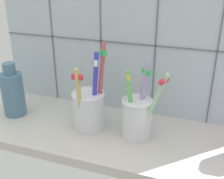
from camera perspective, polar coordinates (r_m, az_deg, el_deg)
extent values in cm
cube|color=#BCB7AD|center=(62.12, -0.20, -9.32)|extent=(64.00, 22.00, 2.00)
cube|color=#B2C1CC|center=(64.52, 3.45, 12.70)|extent=(64.00, 2.00, 45.00)
cube|color=slate|center=(71.20, -12.23, 13.30)|extent=(0.30, 0.20, 45.00)
cube|color=slate|center=(65.54, -2.34, 12.90)|extent=(0.30, 0.20, 45.00)
cube|color=slate|center=(62.03, 8.97, 11.99)|extent=(0.30, 0.20, 45.00)
cube|color=slate|center=(61.06, 21.01, 10.51)|extent=(0.30, 0.20, 45.00)
cube|color=slate|center=(64.33, 3.09, 9.30)|extent=(64.00, 0.20, 0.30)
cylinder|color=silver|center=(61.83, -4.73, -4.21)|extent=(6.99, 6.99, 7.95)
torus|color=silver|center=(60.05, -4.86, -0.87)|extent=(7.15, 7.15, 0.50)
cylinder|color=tan|center=(57.83, -6.54, -2.33)|extent=(1.02, 2.56, 14.56)
cube|color=#E5333F|center=(55.14, -7.04, 2.52)|extent=(2.26, 0.91, 1.08)
cylinder|color=#D45252|center=(59.78, -2.38, 0.79)|extent=(2.69, 2.52, 18.46)
cube|color=green|center=(57.57, -1.79, 7.47)|extent=(2.08, 2.17, 1.02)
cylinder|color=#363CD5|center=(59.30, -3.51, -0.28)|extent=(2.37, 1.66, 16.83)
cube|color=white|center=(56.95, -3.24, 5.53)|extent=(1.56, 2.56, 1.11)
cylinder|color=silver|center=(58.68, 5.00, -5.83)|extent=(6.21, 6.21, 8.06)
torus|color=silver|center=(56.78, 5.15, -2.31)|extent=(6.40, 6.40, 0.50)
cylinder|color=#AF95C9|center=(57.73, 6.19, -1.70)|extent=(2.52, 2.58, 15.76)
cube|color=green|center=(55.81, 6.88, 3.55)|extent=(2.19, 2.14, 1.09)
cylinder|color=#95D094|center=(54.72, 8.01, -3.60)|extent=(6.23, 3.14, 15.46)
cube|color=#E5333F|center=(51.12, 10.43, 1.67)|extent=(1.79, 2.41, 1.03)
cylinder|color=#66C864|center=(56.74, 3.78, -2.92)|extent=(2.72, 1.64, 14.29)
cube|color=yellow|center=(54.34, 3.30, 2.58)|extent=(1.33, 2.28, 1.05)
cylinder|color=slate|center=(70.34, -19.24, -0.85)|extent=(5.14, 5.14, 10.28)
cylinder|color=slate|center=(68.02, -19.97, 4.07)|extent=(2.85, 2.85, 2.61)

